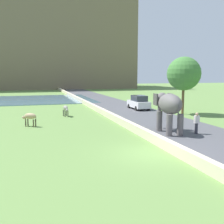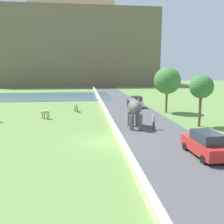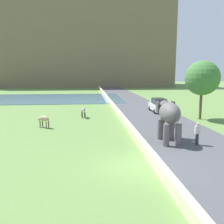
% 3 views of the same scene
% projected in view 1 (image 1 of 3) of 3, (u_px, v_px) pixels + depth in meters
% --- Properties ---
extents(ground_plane, '(220.00, 220.00, 0.00)m').
position_uv_depth(ground_plane, '(151.00, 154.00, 14.59)').
color(ground_plane, '#608442').
extents(road_surface, '(7.00, 120.00, 0.06)m').
position_uv_depth(road_surface, '(121.00, 108.00, 34.97)').
color(road_surface, '#4C4C51').
rests_on(road_surface, ground).
extents(barrier_wall, '(0.40, 110.00, 0.61)m').
position_uv_depth(barrier_wall, '(96.00, 108.00, 31.95)').
color(barrier_wall, beige).
rests_on(barrier_wall, ground).
extents(hill_distant, '(64.00, 28.00, 27.91)m').
position_uv_depth(hill_distant, '(31.00, 45.00, 86.15)').
color(hill_distant, '#75664C').
rests_on(hill_distant, ground).
extents(elephant, '(1.57, 3.51, 2.99)m').
position_uv_depth(elephant, '(169.00, 106.00, 19.48)').
color(elephant, '#605B5B').
rests_on(elephant, ground).
extents(person_beside_elephant, '(0.36, 0.22, 1.63)m').
position_uv_depth(person_beside_elephant, '(197.00, 123.00, 19.19)').
color(person_beside_elephant, '#33333D').
rests_on(person_beside_elephant, ground).
extents(car_white, '(1.84, 4.02, 1.80)m').
position_uv_depth(car_white, '(139.00, 102.00, 33.06)').
color(car_white, white).
rests_on(car_white, ground).
extents(cow_grey, '(0.55, 1.41, 1.15)m').
position_uv_depth(cow_grey, '(66.00, 109.00, 27.64)').
color(cow_grey, gray).
rests_on(cow_grey, ground).
extents(cow_tan, '(1.32, 1.08, 1.15)m').
position_uv_depth(cow_tan, '(30.00, 117.00, 22.19)').
color(cow_tan, tan).
rests_on(cow_tan, ground).
extents(tree_mid, '(3.68, 3.68, 6.31)m').
position_uv_depth(tree_mid, '(184.00, 74.00, 28.73)').
color(tree_mid, brown).
rests_on(tree_mid, ground).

